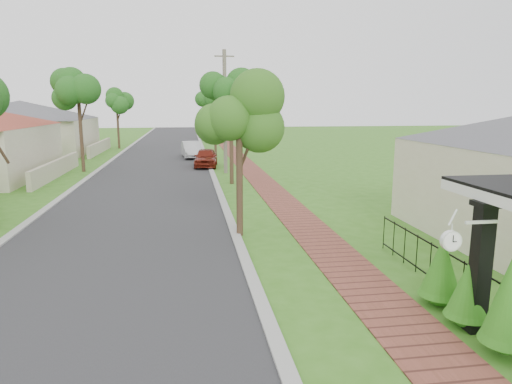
{
  "coord_description": "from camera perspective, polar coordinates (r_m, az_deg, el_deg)",
  "views": [
    {
      "loc": [
        -0.83,
        -8.42,
        4.24
      ],
      "look_at": [
        1.29,
        5.71,
        1.5
      ],
      "focal_mm": 32.0,
      "sensor_mm": 36.0,
      "label": 1
    }
  ],
  "objects": [
    {
      "name": "road",
      "position": [
        28.82,
        -12.77,
        2.13
      ],
      "size": [
        7.0,
        120.0,
        0.02
      ],
      "primitive_type": "cube",
      "color": "#28282B",
      "rests_on": "ground"
    },
    {
      "name": "near_tree",
      "position": [
        14.55,
        -2.13,
        9.0
      ],
      "size": [
        1.85,
        1.85,
        4.75
      ],
      "color": "#382619",
      "rests_on": "ground"
    },
    {
      "name": "sidewalk",
      "position": [
        29.03,
        -0.37,
        2.46
      ],
      "size": [
        1.5,
        120.0,
        0.03
      ],
      "primitive_type": "cube",
      "color": "brown",
      "rests_on": "ground"
    },
    {
      "name": "kerb_left",
      "position": [
        29.32,
        -19.9,
        1.9
      ],
      "size": [
        0.3,
        120.0,
        0.1
      ],
      "primitive_type": "cube",
      "color": "#9E9E99",
      "rests_on": "ground"
    },
    {
      "name": "picket_fence",
      "position": [
        10.84,
        24.44,
        -10.17
      ],
      "size": [
        0.03,
        8.02,
        1.0
      ],
      "color": "black",
      "rests_on": "ground"
    },
    {
      "name": "far_house_grey",
      "position": [
        44.76,
        -27.18,
        7.25
      ],
      "size": [
        15.56,
        15.56,
        4.6
      ],
      "color": "beige",
      "rests_on": "ground"
    },
    {
      "name": "parked_car_red",
      "position": [
        31.76,
        -6.28,
        4.28
      ],
      "size": [
        1.85,
        3.85,
        1.27
      ],
      "primitive_type": "imported",
      "rotation": [
        0.0,
        0.0,
        -0.1
      ],
      "color": "maroon",
      "rests_on": "ground"
    },
    {
      "name": "street_trees",
      "position": [
        35.33,
        -12.09,
        11.11
      ],
      "size": [
        10.7,
        37.65,
        5.89
      ],
      "color": "#382619",
      "rests_on": "ground"
    },
    {
      "name": "parked_car_white",
      "position": [
        37.32,
        -8.06,
        5.25
      ],
      "size": [
        1.78,
        4.09,
        1.31
      ],
      "primitive_type": "imported",
      "rotation": [
        0.0,
        0.0,
        0.1
      ],
      "color": "silver",
      "rests_on": "ground"
    },
    {
      "name": "kerb_right",
      "position": [
        28.78,
        -5.5,
        2.34
      ],
      "size": [
        0.3,
        120.0,
        0.1
      ],
      "primitive_type": "cube",
      "color": "#9E9E99",
      "rests_on": "ground"
    },
    {
      "name": "utility_pole",
      "position": [
        28.52,
        -3.9,
        9.98
      ],
      "size": [
        1.2,
        0.24,
        7.51
      ],
      "color": "#6E6556",
      "rests_on": "ground"
    },
    {
      "name": "ground",
      "position": [
        9.47,
        -2.7,
        -15.78
      ],
      "size": [
        160.0,
        160.0,
        0.0
      ],
      "primitive_type": "plane",
      "color": "#36701A",
      "rests_on": "ground"
    },
    {
      "name": "porch_post",
      "position": [
        9.69,
        26.17,
        -9.11
      ],
      "size": [
        0.48,
        0.48,
        2.52
      ],
      "color": "black",
      "rests_on": "ground"
    },
    {
      "name": "station_clock",
      "position": [
        8.67,
        23.47,
        -5.41
      ],
      "size": [
        1.04,
        0.13,
        0.52
      ],
      "color": "white",
      "rests_on": "ground"
    },
    {
      "name": "hedge_row",
      "position": [
        9.15,
        28.23,
        -12.2
      ],
      "size": [
        0.8,
        4.61,
        2.02
      ],
      "color": "#307016",
      "rests_on": "ground"
    }
  ]
}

